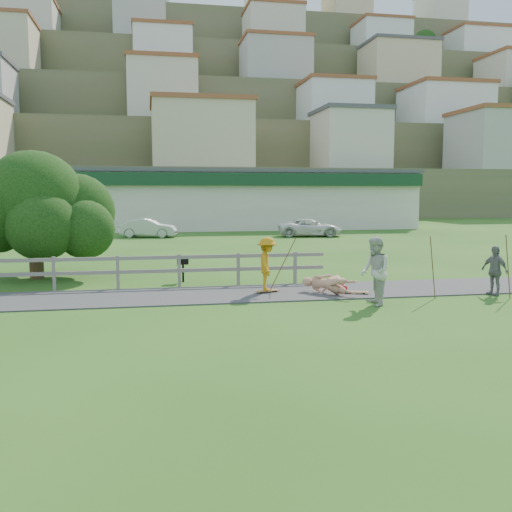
# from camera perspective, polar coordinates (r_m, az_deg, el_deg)

# --- Properties ---
(ground) EXTENTS (260.00, 260.00, 0.00)m
(ground) POSITION_cam_1_polar(r_m,az_deg,el_deg) (16.31, 0.04, -4.75)
(ground) COLOR #285518
(ground) RESTS_ON ground
(path) EXTENTS (34.00, 3.00, 0.04)m
(path) POSITION_cam_1_polar(r_m,az_deg,el_deg) (17.76, -0.87, -3.77)
(path) COLOR #3A3A3D
(path) RESTS_ON ground
(fence) EXTENTS (15.05, 0.10, 1.10)m
(fence) POSITION_cam_1_polar(r_m,az_deg,el_deg) (19.25, -15.50, -1.10)
(fence) COLOR #69635C
(fence) RESTS_ON ground
(strip_mall) EXTENTS (32.50, 10.75, 5.10)m
(strip_mall) POSITION_cam_1_polar(r_m,az_deg,el_deg) (51.15, -2.91, 5.73)
(strip_mall) COLOR beige
(strip_mall) RESTS_ON ground
(hillside) EXTENTS (220.00, 67.00, 47.50)m
(hillside) POSITION_cam_1_polar(r_m,az_deg,el_deg) (107.66, -9.32, 12.29)
(hillside) COLOR #4D5733
(hillside) RESTS_ON ground
(skater_rider) EXTENTS (0.83, 1.18, 1.67)m
(skater_rider) POSITION_cam_1_polar(r_m,az_deg,el_deg) (17.72, 1.13, -1.13)
(skater_rider) COLOR #C07C12
(skater_rider) RESTS_ON ground
(skater_fallen) EXTENTS (1.70, 1.48, 0.67)m
(skater_fallen) POSITION_cam_1_polar(r_m,az_deg,el_deg) (17.67, 7.29, -2.84)
(skater_fallen) COLOR tan
(skater_fallen) RESTS_ON ground
(spectator_a) EXTENTS (0.80, 0.99, 1.93)m
(spectator_a) POSITION_cam_1_polar(r_m,az_deg,el_deg) (16.20, 11.81, -1.51)
(spectator_a) COLOR #B9B8B5
(spectator_a) RESTS_ON ground
(spectator_b) EXTENTS (0.65, 0.97, 1.53)m
(spectator_b) POSITION_cam_1_polar(r_m,az_deg,el_deg) (18.97, 22.74, -1.34)
(spectator_b) COLOR slate
(spectator_b) RESTS_ON ground
(car_silver) EXTENTS (4.17, 2.34, 1.30)m
(car_silver) POSITION_cam_1_polar(r_m,az_deg,el_deg) (40.91, -10.72, 2.76)
(car_silver) COLOR #A8ABB0
(car_silver) RESTS_ON ground
(car_white) EXTENTS (4.82, 2.75, 1.27)m
(car_white) POSITION_cam_1_polar(r_m,az_deg,el_deg) (41.15, 5.42, 2.84)
(car_white) COLOR silver
(car_white) RESTS_ON ground
(tree) EXTENTS (5.88, 5.88, 3.54)m
(tree) POSITION_cam_1_polar(r_m,az_deg,el_deg) (22.35, -21.22, 2.41)
(tree) COLOR black
(tree) RESTS_ON ground
(bbq) EXTENTS (0.42, 0.34, 0.84)m
(bbq) POSITION_cam_1_polar(r_m,az_deg,el_deg) (20.24, -7.31, -1.43)
(bbq) COLOR black
(bbq) RESTS_ON ground
(longboard_rider) EXTENTS (0.83, 0.44, 0.09)m
(longboard_rider) POSITION_cam_1_polar(r_m,az_deg,el_deg) (17.84, 1.12, -3.64)
(longboard_rider) COLOR olive
(longboard_rider) RESTS_ON ground
(longboard_fallen) EXTENTS (0.88, 0.51, 0.10)m
(longboard_fallen) POSITION_cam_1_polar(r_m,az_deg,el_deg) (17.89, 9.82, -3.70)
(longboard_fallen) COLOR olive
(longboard_fallen) RESTS_ON ground
(helmet) EXTENTS (0.25, 0.25, 0.25)m
(helmet) POSITION_cam_1_polar(r_m,az_deg,el_deg) (18.23, 8.73, -3.25)
(helmet) COLOR #A0060D
(helmet) RESTS_ON ground
(pole_rider) EXTENTS (0.03, 0.03, 1.94)m
(pole_rider) POSITION_cam_1_polar(r_m,az_deg,el_deg) (18.22, 2.71, -0.50)
(pole_rider) COLOR brown
(pole_rider) RESTS_ON ground
(pole_spec_left) EXTENTS (0.03, 0.03, 1.88)m
(pole_spec_left) POSITION_cam_1_polar(r_m,az_deg,el_deg) (17.65, 17.25, -1.10)
(pole_spec_left) COLOR brown
(pole_spec_left) RESTS_ON ground
(pole_spec_right) EXTENTS (0.03, 0.03, 1.93)m
(pole_spec_right) POSITION_cam_1_polar(r_m,az_deg,el_deg) (18.45, 23.89, -0.96)
(pole_spec_right) COLOR brown
(pole_spec_right) RESTS_ON ground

